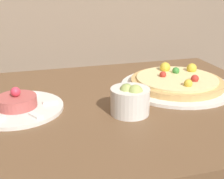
{
  "coord_description": "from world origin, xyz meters",
  "views": [
    {
      "loc": [
        -0.2,
        -0.42,
        1.07
      ],
      "look_at": [
        0.03,
        0.37,
        0.76
      ],
      "focal_mm": 50.0,
      "sensor_mm": 36.0,
      "label": 1
    }
  ],
  "objects": [
    {
      "name": "small_bowl",
      "position": [
        0.05,
        0.29,
        0.76
      ],
      "size": [
        0.1,
        0.1,
        0.08
      ],
      "color": "silver",
      "rests_on": "dining_table"
    },
    {
      "name": "tartare_plate",
      "position": [
        -0.23,
        0.39,
        0.74
      ],
      "size": [
        0.25,
        0.25,
        0.07
      ],
      "color": "silver",
      "rests_on": "dining_table"
    },
    {
      "name": "dining_table",
      "position": [
        0.0,
        0.38,
        0.61
      ],
      "size": [
        1.06,
        0.76,
        0.72
      ],
      "color": "brown",
      "rests_on": "ground_plane"
    },
    {
      "name": "pizza_plate",
      "position": [
        0.26,
        0.44,
        0.74
      ],
      "size": [
        0.36,
        0.36,
        0.06
      ],
      "color": "silver",
      "rests_on": "dining_table"
    }
  ]
}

